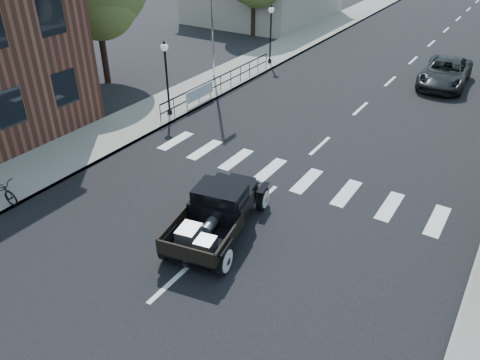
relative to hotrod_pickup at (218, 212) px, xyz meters
The scene contains 11 objects.
ground 0.95m from the hotrod_pickup, 66.21° to the left, with size 120.00×120.00×0.00m, color black.
road 15.47m from the hotrod_pickup, 89.27° to the left, with size 14.00×80.00×0.02m, color black.
road_markings 10.48m from the hotrod_pickup, 88.91° to the left, with size 12.00×60.00×0.06m, color silver, non-canonical shape.
sidewalk_left 17.55m from the hotrod_pickup, 118.25° to the left, with size 3.00×80.00×0.15m, color gray.
railing 12.64m from the hotrod_pickup, 124.20° to the left, with size 0.08×10.00×1.00m, color black, non-canonical shape.
banner 10.99m from the hotrod_pickup, 129.73° to the left, with size 0.04×2.20×0.60m, color silver, non-canonical shape.
lamp_post_b 9.88m from the hotrod_pickup, 138.94° to the left, with size 0.36×0.36×3.57m, color black, non-canonical shape.
lamp_post_c 18.07m from the hotrod_pickup, 114.23° to the left, with size 0.36×0.36×3.57m, color black, non-canonical shape.
big_tree_near 16.57m from the hotrod_pickup, 148.53° to the left, with size 5.97×5.97×8.77m, color #4E6129, non-canonical shape.
hotrod_pickup is the anchor object (origin of this frame).
second_car 18.71m from the hotrod_pickup, 80.98° to the left, with size 2.43×5.27×1.46m, color black.
Camera 1 is at (6.86, -10.20, 9.21)m, focal length 35.00 mm.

